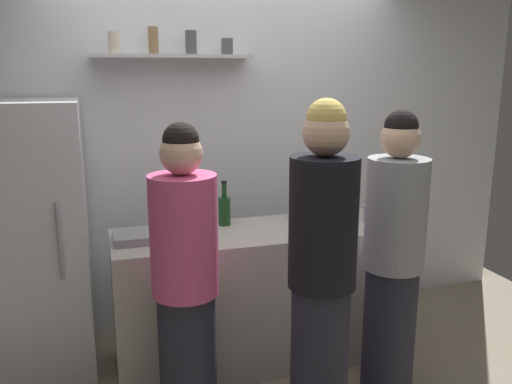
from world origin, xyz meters
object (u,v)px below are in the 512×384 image
at_px(wine_bottle_green_glass, 224,209).
at_px(wine_bottle_dark_glass, 325,204).
at_px(person_pink_top, 186,286).
at_px(water_bottle_plastic, 294,205).
at_px(baking_pan, 143,237).
at_px(person_blonde, 322,276).
at_px(utensil_holder, 372,213).
at_px(refrigerator, 33,240).
at_px(wine_bottle_pale_glass, 181,227).
at_px(person_grey_hoodie, 393,260).

height_order(wine_bottle_green_glass, wine_bottle_dark_glass, wine_bottle_dark_glass).
bearing_deg(person_pink_top, water_bottle_plastic, 86.12).
height_order(baking_pan, person_blonde, person_blonde).
height_order(utensil_holder, person_pink_top, person_pink_top).
relative_size(refrigerator, wine_bottle_dark_glass, 5.30).
height_order(baking_pan, wine_bottle_pale_glass, wine_bottle_pale_glass).
height_order(baking_pan, wine_bottle_green_glass, wine_bottle_green_glass).
xyz_separation_m(utensil_holder, person_blonde, (-0.70, -0.76, -0.07)).
xyz_separation_m(wine_bottle_pale_glass, person_pink_top, (-0.05, -0.38, -0.20)).
height_order(wine_bottle_green_glass, water_bottle_plastic, wine_bottle_green_glass).
bearing_deg(person_pink_top, wine_bottle_green_glass, 108.66).
relative_size(refrigerator, water_bottle_plastic, 7.42).
bearing_deg(refrigerator, person_grey_hoodie, -24.81).
bearing_deg(water_bottle_plastic, person_grey_hoodie, -67.78).
bearing_deg(refrigerator, water_bottle_plastic, -5.23).
relative_size(wine_bottle_dark_glass, wine_bottle_pale_glass, 1.03).
bearing_deg(baking_pan, person_grey_hoodie, -24.53).
xyz_separation_m(baking_pan, utensil_holder, (1.50, -0.05, 0.04)).
bearing_deg(wine_bottle_pale_glass, utensil_holder, 6.32).
bearing_deg(person_grey_hoodie, refrigerator, 83.32).
distance_m(baking_pan, person_blonde, 1.14).
distance_m(refrigerator, wine_bottle_pale_glass, 1.00).
relative_size(baking_pan, water_bottle_plastic, 1.48).
xyz_separation_m(baking_pan, person_grey_hoodie, (1.33, -0.61, -0.08)).
relative_size(wine_bottle_green_glass, water_bottle_plastic, 1.29).
relative_size(wine_bottle_pale_glass, person_blonde, 0.18).
height_order(baking_pan, person_grey_hoodie, person_grey_hoodie).
bearing_deg(wine_bottle_dark_glass, utensil_holder, -22.69).
height_order(wine_bottle_pale_glass, person_pink_top, person_pink_top).
bearing_deg(utensil_holder, water_bottle_plastic, 156.90).
bearing_deg(wine_bottle_dark_glass, water_bottle_plastic, 156.29).
distance_m(wine_bottle_pale_glass, person_blonde, 0.87).
relative_size(wine_bottle_pale_glass, person_grey_hoodie, 0.19).
bearing_deg(baking_pan, water_bottle_plastic, 8.55).
distance_m(wine_bottle_pale_glass, water_bottle_plastic, 0.89).
bearing_deg(wine_bottle_dark_glass, person_blonde, -115.08).
relative_size(water_bottle_plastic, person_grey_hoodie, 0.14).
xyz_separation_m(utensil_holder, person_pink_top, (-1.35, -0.52, -0.14)).
bearing_deg(wine_bottle_pale_glass, wine_bottle_dark_glass, 14.62).
xyz_separation_m(wine_bottle_pale_glass, person_blonde, (0.60, -0.61, -0.13)).
distance_m(utensil_holder, person_pink_top, 1.45).
relative_size(baking_pan, person_pink_top, 0.21).
bearing_deg(wine_bottle_pale_glass, person_pink_top, -96.82).
xyz_separation_m(utensil_holder, wine_bottle_dark_glass, (-0.29, 0.12, 0.06)).
relative_size(utensil_holder, person_blonde, 0.12).
bearing_deg(person_pink_top, refrigerator, 178.31).
distance_m(utensil_holder, person_blonde, 1.03).
relative_size(baking_pan, wine_bottle_green_glass, 1.15).
distance_m(wine_bottle_green_glass, person_blonde, 1.02).
xyz_separation_m(wine_bottle_green_glass, person_pink_top, (-0.39, -0.75, -0.18)).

